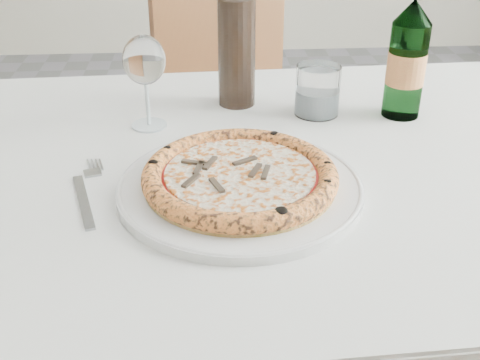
{
  "coord_description": "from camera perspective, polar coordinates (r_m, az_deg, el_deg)",
  "views": [
    {
      "loc": [
        0.01,
        -0.89,
        1.2
      ],
      "look_at": [
        0.06,
        -0.13,
        0.78
      ],
      "focal_mm": 45.0,
      "sensor_mm": 36.0,
      "label": 1
    }
  ],
  "objects": [
    {
      "name": "plate",
      "position": [
        0.87,
        0.0,
        -0.64
      ],
      "size": [
        0.36,
        0.36,
        0.02
      ],
      "color": "silver",
      "rests_on": "dining_table"
    },
    {
      "name": "dining_table",
      "position": [
        1.01,
        -0.38,
        -2.49
      ],
      "size": [
        1.51,
        0.93,
        0.76
      ],
      "color": "brown",
      "rests_on": "floor"
    },
    {
      "name": "pizza",
      "position": [
        0.86,
        -0.0,
        0.36
      ],
      "size": [
        0.28,
        0.28,
        0.03
      ],
      "color": "#C58B46",
      "rests_on": "plate"
    },
    {
      "name": "tumbler",
      "position": [
        1.13,
        7.34,
        8.13
      ],
      "size": [
        0.08,
        0.08,
        0.09
      ],
      "color": "white",
      "rests_on": "dining_table"
    },
    {
      "name": "wine_glass",
      "position": [
        1.06,
        -9.07,
        10.94
      ],
      "size": [
        0.07,
        0.07,
        0.17
      ],
      "color": "silver",
      "rests_on": "dining_table"
    },
    {
      "name": "chair_far",
      "position": [
        1.73,
        -0.57,
        6.65
      ],
      "size": [
        0.51,
        0.51,
        0.93
      ],
      "color": "brown",
      "rests_on": "floor"
    },
    {
      "name": "beer_bottle",
      "position": [
        1.14,
        15.57,
        10.97
      ],
      "size": [
        0.07,
        0.07,
        0.27
      ],
      "color": "#37663D",
      "rests_on": "dining_table"
    },
    {
      "name": "fork",
      "position": [
        0.9,
        -14.35,
        -1.13
      ],
      "size": [
        0.05,
        0.21,
        0.0
      ],
      "color": "gray",
      "rests_on": "dining_table"
    },
    {
      "name": "wine_bottle",
      "position": [
        1.15,
        -0.33,
        13.03
      ],
      "size": [
        0.07,
        0.07,
        0.29
      ],
      "color": "black",
      "rests_on": "dining_table"
    }
  ]
}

